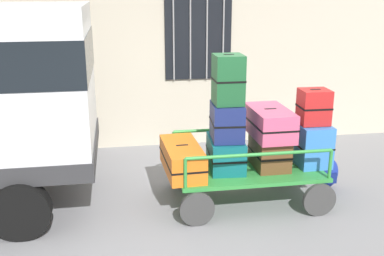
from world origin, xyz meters
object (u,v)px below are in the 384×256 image
(suitcase_center_middle, at_px, (270,123))
(suitcase_midright_middle, at_px, (314,107))
(suitcase_left_bottom, at_px, (182,158))
(suitcase_center_bottom, at_px, (269,152))
(suitcase_midright_bottom, at_px, (310,143))
(suitcase_midleft_top, at_px, (228,80))
(suitcase_midleft_middle, at_px, (227,122))
(backpack, at_px, (329,173))
(suitcase_midleft_bottom, at_px, (226,153))
(luggage_cart, at_px, (247,173))

(suitcase_center_middle, relative_size, suitcase_midright_middle, 1.87)
(suitcase_left_bottom, relative_size, suitcase_center_bottom, 1.70)
(suitcase_midright_bottom, height_order, suitcase_midright_middle, suitcase_midright_middle)
(suitcase_midleft_top, relative_size, suitcase_center_bottom, 1.02)
(suitcase_midleft_middle, distance_m, suitcase_midleft_top, 0.57)
(suitcase_left_bottom, height_order, suitcase_center_middle, suitcase_center_middle)
(suitcase_left_bottom, bearing_deg, suitcase_center_middle, 1.38)
(backpack, bearing_deg, suitcase_left_bottom, -174.13)
(suitcase_midleft_bottom, xyz_separation_m, backpack, (1.64, 0.19, -0.48))
(suitcase_center_bottom, bearing_deg, suitcase_midleft_top, 179.55)
(suitcase_midleft_bottom, xyz_separation_m, suitcase_center_middle, (0.60, -0.01, 0.41))
(suitcase_midleft_top, distance_m, suitcase_center_bottom, 1.19)
(suitcase_midleft_bottom, xyz_separation_m, suitcase_center_bottom, (0.60, -0.06, 0.00))
(suitcase_midleft_middle, bearing_deg, suitcase_midright_bottom, 1.30)
(luggage_cart, height_order, backpack, luggage_cart)
(suitcase_midleft_bottom, xyz_separation_m, suitcase_midright_middle, (1.20, -0.04, 0.61))
(suitcase_midright_bottom, height_order, backpack, suitcase_midright_bottom)
(suitcase_center_bottom, relative_size, suitcase_midright_bottom, 0.96)
(suitcase_left_bottom, bearing_deg, suitcase_midleft_bottom, 3.38)
(suitcase_midleft_bottom, relative_size, suitcase_center_bottom, 1.21)
(suitcase_midleft_bottom, distance_m, suitcase_midleft_middle, 0.46)
(suitcase_midright_bottom, distance_m, backpack, 0.74)
(suitcase_midleft_middle, height_order, suitcase_midright_middle, suitcase_midright_middle)
(suitcase_center_bottom, distance_m, suitcase_midright_bottom, 0.61)
(luggage_cart, bearing_deg, suitcase_midright_bottom, 1.35)
(suitcase_center_middle, height_order, suitcase_midright_middle, suitcase_midright_middle)
(suitcase_midleft_middle, bearing_deg, backpack, 7.91)
(suitcase_midleft_top, xyz_separation_m, suitcase_center_bottom, (0.60, -0.00, -1.03))
(suitcase_center_bottom, distance_m, backpack, 1.17)
(backpack, bearing_deg, suitcase_midright_middle, -151.37)
(suitcase_left_bottom, height_order, suitcase_midleft_middle, suitcase_midleft_middle)
(suitcase_midleft_top, distance_m, suitcase_midright_middle, 1.27)
(suitcase_midleft_middle, xyz_separation_m, suitcase_center_middle, (0.60, 0.03, -0.05))
(suitcase_midleft_middle, xyz_separation_m, suitcase_midright_middle, (1.20, -0.01, 0.16))
(suitcase_center_bottom, bearing_deg, luggage_cart, 174.15)
(luggage_cart, distance_m, suitcase_midright_bottom, 0.98)
(suitcase_midleft_middle, xyz_separation_m, suitcase_center_bottom, (0.60, -0.02, -0.46))
(suitcase_left_bottom, relative_size, suitcase_midright_middle, 2.25)
(suitcase_left_bottom, xyz_separation_m, suitcase_midright_middle, (1.80, -0.01, 0.64))
(suitcase_left_bottom, distance_m, suitcase_midleft_middle, 0.77)
(suitcase_midleft_middle, distance_m, suitcase_center_bottom, 0.76)
(suitcase_midleft_bottom, relative_size, suitcase_midright_bottom, 1.16)
(suitcase_midright_middle, bearing_deg, suitcase_midleft_middle, 179.53)
(luggage_cart, bearing_deg, suitcase_midright_middle, -1.01)
(suitcase_midleft_bottom, bearing_deg, luggage_cart, -5.12)
(suitcase_midleft_top, bearing_deg, suitcase_midright_bottom, 2.26)
(suitcase_midleft_top, bearing_deg, suitcase_center_middle, 4.41)
(suitcase_midright_bottom, bearing_deg, suitcase_midleft_bottom, 179.73)
(suitcase_midleft_top, bearing_deg, suitcase_midleft_bottom, 90.00)
(suitcase_left_bottom, xyz_separation_m, suitcase_midleft_bottom, (0.60, 0.04, 0.02))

